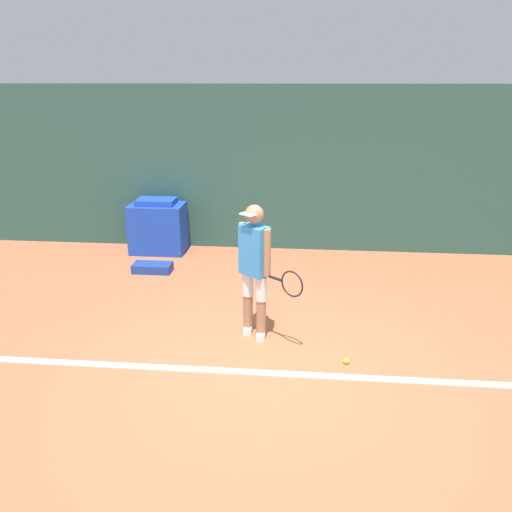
{
  "coord_description": "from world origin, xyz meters",
  "views": [
    {
      "loc": [
        0.38,
        -4.82,
        3.03
      ],
      "look_at": [
        -0.16,
        0.91,
        0.97
      ],
      "focal_mm": 35.0,
      "sensor_mm": 36.0,
      "label": 1
    }
  ],
  "objects_px": {
    "tennis_player": "(255,266)",
    "tennis_ball": "(346,361)",
    "equipment_bag": "(153,268)",
    "covered_chair": "(158,227)"
  },
  "relations": [
    {
      "from": "tennis_player",
      "to": "tennis_ball",
      "type": "bearing_deg",
      "value": 9.18
    },
    {
      "from": "equipment_bag",
      "to": "covered_chair",
      "type": "bearing_deg",
      "value": 99.49
    },
    {
      "from": "tennis_ball",
      "to": "equipment_bag",
      "type": "bearing_deg",
      "value": 139.27
    },
    {
      "from": "tennis_ball",
      "to": "equipment_bag",
      "type": "xyz_separation_m",
      "value": [
        -2.97,
        2.56,
        0.04
      ]
    },
    {
      "from": "tennis_ball",
      "to": "covered_chair",
      "type": "height_order",
      "value": "covered_chair"
    },
    {
      "from": "tennis_ball",
      "to": "covered_chair",
      "type": "relative_size",
      "value": 0.07
    },
    {
      "from": "tennis_ball",
      "to": "covered_chair",
      "type": "bearing_deg",
      "value": 131.25
    },
    {
      "from": "tennis_player",
      "to": "covered_chair",
      "type": "xyz_separation_m",
      "value": [
        -2.07,
        3.01,
        -0.45
      ]
    },
    {
      "from": "tennis_player",
      "to": "equipment_bag",
      "type": "xyz_separation_m",
      "value": [
        -1.89,
        1.99,
        -0.85
      ]
    },
    {
      "from": "equipment_bag",
      "to": "tennis_ball",
      "type": "bearing_deg",
      "value": -40.73
    }
  ]
}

